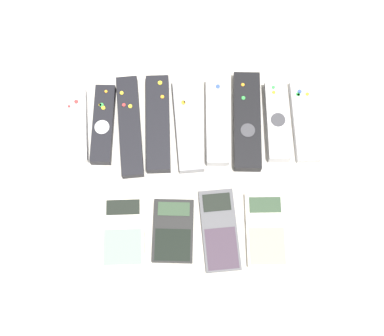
# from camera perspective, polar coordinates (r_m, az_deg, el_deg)

# --- Properties ---
(ground_plane) EXTENTS (3.00, 3.00, 0.00)m
(ground_plane) POSITION_cam_1_polar(r_m,az_deg,el_deg) (1.07, 0.05, -1.68)
(ground_plane) COLOR beige
(remote_0) EXTENTS (0.05, 0.16, 0.03)m
(remote_0) POSITION_cam_1_polar(r_m,az_deg,el_deg) (1.12, -12.30, 4.40)
(remote_0) COLOR silver
(remote_0) RESTS_ON ground_plane
(remote_1) EXTENTS (0.05, 0.17, 0.02)m
(remote_1) POSITION_cam_1_polar(r_m,az_deg,el_deg) (1.11, -9.45, 4.61)
(remote_1) COLOR black
(remote_1) RESTS_ON ground_plane
(remote_2) EXTENTS (0.06, 0.22, 0.02)m
(remote_2) POSITION_cam_1_polar(r_m,az_deg,el_deg) (1.10, -6.64, 4.45)
(remote_2) COLOR black
(remote_2) RESTS_ON ground_plane
(remote_3) EXTENTS (0.05, 0.21, 0.03)m
(remote_3) POSITION_cam_1_polar(r_m,az_deg,el_deg) (1.10, -3.64, 4.77)
(remote_3) COLOR black
(remote_3) RESTS_ON ground_plane
(remote_4) EXTENTS (0.06, 0.20, 0.02)m
(remote_4) POSITION_cam_1_polar(r_m,az_deg,el_deg) (1.10, -0.43, 4.53)
(remote_4) COLOR gray
(remote_4) RESTS_ON ground_plane
(remote_5) EXTENTS (0.05, 0.18, 0.03)m
(remote_5) POSITION_cam_1_polar(r_m,az_deg,el_deg) (1.10, 2.68, 4.92)
(remote_5) COLOR #B7B7BC
(remote_5) RESTS_ON ground_plane
(remote_6) EXTENTS (0.06, 0.21, 0.03)m
(remote_6) POSITION_cam_1_polar(r_m,az_deg,el_deg) (1.10, 5.88, 5.00)
(remote_6) COLOR black
(remote_6) RESTS_ON ground_plane
(remote_7) EXTENTS (0.05, 0.17, 0.03)m
(remote_7) POSITION_cam_1_polar(r_m,az_deg,el_deg) (1.11, 9.05, 4.92)
(remote_7) COLOR #B7B7BC
(remote_7) RESTS_ON ground_plane
(remote_8) EXTENTS (0.05, 0.17, 0.02)m
(remote_8) POSITION_cam_1_polar(r_m,az_deg,el_deg) (1.13, 11.92, 4.88)
(remote_8) COLOR #B7B7BC
(remote_8) RESTS_ON ground_plane
(calculator_0) EXTENTS (0.08, 0.14, 0.02)m
(calculator_0) POSITION_cam_1_polar(r_m,az_deg,el_deg) (1.05, -7.35, -6.71)
(calculator_0) COLOR beige
(calculator_0) RESTS_ON ground_plane
(calculator_1) EXTENTS (0.08, 0.13, 0.02)m
(calculator_1) POSITION_cam_1_polar(r_m,az_deg,el_deg) (1.04, -2.02, -6.71)
(calculator_1) COLOR black
(calculator_1) RESTS_ON ground_plane
(calculator_2) EXTENTS (0.08, 0.16, 0.01)m
(calculator_2) POSITION_cam_1_polar(r_m,az_deg,el_deg) (1.04, 2.96, -6.62)
(calculator_2) COLOR #4C4C51
(calculator_2) RESTS_ON ground_plane
(calculator_3) EXTENTS (0.08, 0.14, 0.02)m
(calculator_3) POSITION_cam_1_polar(r_m,az_deg,el_deg) (1.05, 7.89, -6.55)
(calculator_3) COLOR beige
(calculator_3) RESTS_ON ground_plane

